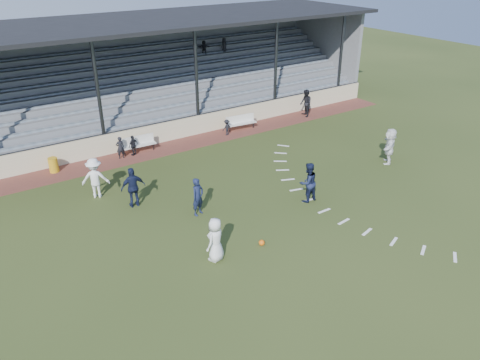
# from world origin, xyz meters

# --- Properties ---
(ground) EXTENTS (90.00, 90.00, 0.00)m
(ground) POSITION_xyz_m (0.00, 0.00, 0.00)
(ground) COLOR #313E19
(ground) RESTS_ON ground
(cinder_track) EXTENTS (34.00, 2.00, 0.02)m
(cinder_track) POSITION_xyz_m (0.00, 10.50, 0.01)
(cinder_track) COLOR brown
(cinder_track) RESTS_ON ground
(retaining_wall) EXTENTS (34.00, 0.18, 1.20)m
(retaining_wall) POSITION_xyz_m (0.00, 11.55, 0.60)
(retaining_wall) COLOR beige
(retaining_wall) RESTS_ON ground
(bench_left) EXTENTS (2.01, 0.52, 0.95)m
(bench_left) POSITION_xyz_m (-1.39, 10.87, 0.58)
(bench_left) COLOR silver
(bench_left) RESTS_ON cinder_track
(bench_right) EXTENTS (2.03, 0.66, 0.95)m
(bench_right) POSITION_xyz_m (5.53, 10.67, 0.58)
(bench_right) COLOR silver
(bench_right) RESTS_ON cinder_track
(trash_bin) EXTENTS (0.48, 0.48, 0.77)m
(trash_bin) POSITION_xyz_m (-6.07, 10.85, 0.41)
(trash_bin) COLOR gold
(trash_bin) RESTS_ON cinder_track
(football) EXTENTS (0.24, 0.24, 0.24)m
(football) POSITION_xyz_m (-1.05, -0.60, 0.12)
(football) COLOR orange
(football) RESTS_ON ground
(player_white_lead) EXTENTS (1.02, 0.88, 1.76)m
(player_white_lead) POSITION_xyz_m (-3.02, -0.38, 0.88)
(player_white_lead) COLOR white
(player_white_lead) RESTS_ON ground
(player_navy_lead) EXTENTS (0.74, 0.61, 1.73)m
(player_navy_lead) POSITION_xyz_m (-1.93, 2.90, 0.86)
(player_navy_lead) COLOR #161D3D
(player_navy_lead) RESTS_ON ground
(player_navy_mid) EXTENTS (0.93, 0.73, 1.90)m
(player_navy_mid) POSITION_xyz_m (2.83, 1.16, 0.95)
(player_navy_mid) COLOR #161D3D
(player_navy_mid) RESTS_ON ground
(player_white_wing) EXTENTS (1.45, 1.20, 1.95)m
(player_white_wing) POSITION_xyz_m (-5.09, 6.95, 0.98)
(player_white_wing) COLOR white
(player_white_wing) RESTS_ON ground
(player_navy_wing) EXTENTS (1.14, 0.55, 1.89)m
(player_navy_wing) POSITION_xyz_m (-3.97, 5.14, 0.95)
(player_navy_wing) COLOR #161D3D
(player_navy_wing) RESTS_ON ground
(player_white_back) EXTENTS (1.78, 1.60, 1.97)m
(player_white_back) POSITION_xyz_m (9.31, 1.96, 0.98)
(player_white_back) COLOR white
(player_white_back) RESTS_ON ground
(official) EXTENTS (0.97, 1.09, 1.86)m
(official) POSITION_xyz_m (10.71, 10.36, 0.95)
(official) COLOR black
(official) RESTS_ON cinder_track
(sub_left_near) EXTENTS (0.47, 0.31, 1.26)m
(sub_left_near) POSITION_xyz_m (-2.52, 10.59, 0.65)
(sub_left_near) COLOR black
(sub_left_near) RESTS_ON cinder_track
(sub_left_far) EXTENTS (0.74, 0.54, 1.17)m
(sub_left_far) POSITION_xyz_m (-1.76, 10.59, 0.60)
(sub_left_far) COLOR black
(sub_left_far) RESTS_ON cinder_track
(sub_right) EXTENTS (0.70, 0.49, 0.99)m
(sub_right) POSITION_xyz_m (4.28, 10.35, 0.52)
(sub_right) COLOR black
(sub_right) RESTS_ON cinder_track
(grandstand) EXTENTS (34.60, 9.00, 6.61)m
(grandstand) POSITION_xyz_m (0.00, 16.26, 2.20)
(grandstand) COLOR gray
(grandstand) RESTS_ON ground
(penalty_arc) EXTENTS (3.89, 14.63, 0.01)m
(penalty_arc) POSITION_xyz_m (4.12, 0.00, 0.01)
(penalty_arc) COLOR white
(penalty_arc) RESTS_ON ground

